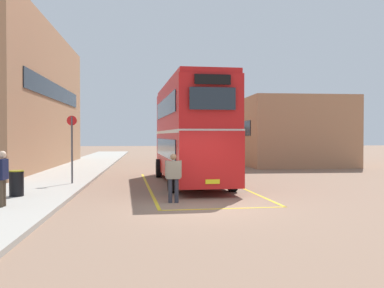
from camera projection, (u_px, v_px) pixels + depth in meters
ground_plane at (176, 171)px, 27.73m from camera, size 135.60×135.60×0.00m
sidewalk_left at (79, 168)px, 29.46m from camera, size 4.00×57.60×0.14m
brick_building_left at (8, 99)px, 29.26m from camera, size 6.48×20.79×9.58m
depot_building_right at (278, 132)px, 36.77m from camera, size 7.55×15.20×5.13m
double_decker_bus at (190, 131)px, 20.43m from camera, size 3.18×10.52×4.75m
single_deck_bus at (208, 142)px, 39.95m from camera, size 2.92×9.01×3.02m
pedestrian_boarding at (173, 174)px, 14.53m from camera, size 0.56×0.25×1.67m
pedestrian_waiting_far at (2, 175)px, 12.86m from camera, size 0.25×0.57×1.68m
litter_bin at (17, 183)px, 15.15m from camera, size 0.52×0.52×0.91m
bus_stop_sign at (72, 143)px, 19.21m from camera, size 0.44×0.08×3.03m
bay_marking_yellow at (196, 188)px, 18.58m from camera, size 4.82×12.63×0.01m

